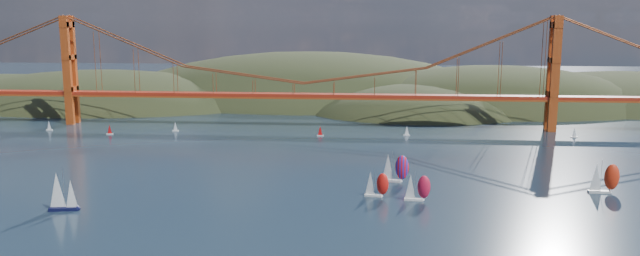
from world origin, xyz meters
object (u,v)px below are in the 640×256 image
object	(u,v)px
racer_1	(417,187)
racer_rwb	(395,168)
sloop_navy	(61,192)
racer_2	(604,177)
racer_0	(376,184)

from	to	relation	value
racer_1	racer_rwb	distance (m)	22.06
sloop_navy	racer_1	size ratio (longest dim) A/B	1.39
racer_2	racer_0	bearing A→B (deg)	-173.31
sloop_navy	racer_0	world-z (taller)	sloop_navy
sloop_navy	racer_rwb	distance (m)	102.84
sloop_navy	racer_0	distance (m)	91.36
racer_0	racer_rwb	world-z (taller)	racer_rwb
racer_0	racer_2	size ratio (longest dim) A/B	0.80
racer_rwb	sloop_navy	bearing A→B (deg)	-147.69
racer_1	racer_rwb	size ratio (longest dim) A/B	0.85
racer_2	racer_1	bearing A→B (deg)	-168.58
racer_1	racer_2	size ratio (longest dim) A/B	0.84
racer_0	racer_2	xyz separation A→B (m)	(70.51, 10.04, 0.99)
sloop_navy	racer_rwb	bearing A→B (deg)	13.15
sloop_navy	racer_rwb	world-z (taller)	sloop_navy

